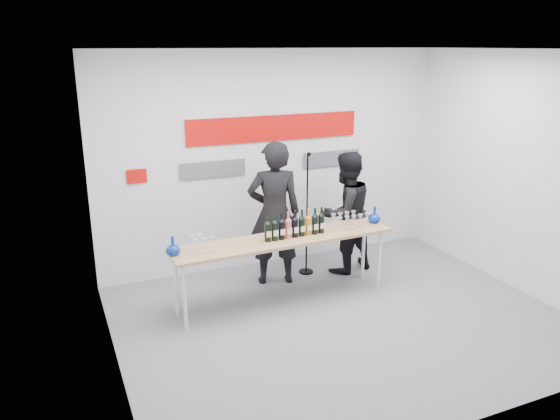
{
  "coord_description": "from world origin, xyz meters",
  "views": [
    {
      "loc": [
        -2.93,
        -4.9,
        3.05
      ],
      "look_at": [
        -0.43,
        0.81,
        1.15
      ],
      "focal_mm": 35.0,
      "sensor_mm": 36.0,
      "label": 1
    }
  ],
  "objects_px": {
    "presenter_left": "(274,213)",
    "mic_stand": "(307,237)",
    "tasting_table": "(283,243)",
    "presenter_right": "(345,213)"
  },
  "relations": [
    {
      "from": "presenter_left",
      "to": "mic_stand",
      "type": "bearing_deg",
      "value": -155.27
    },
    {
      "from": "tasting_table",
      "to": "presenter_right",
      "type": "xyz_separation_m",
      "value": [
        1.17,
        0.55,
        0.08
      ]
    },
    {
      "from": "presenter_right",
      "to": "presenter_left",
      "type": "bearing_deg",
      "value": -13.73
    },
    {
      "from": "tasting_table",
      "to": "presenter_right",
      "type": "height_order",
      "value": "presenter_right"
    },
    {
      "from": "presenter_left",
      "to": "presenter_right",
      "type": "bearing_deg",
      "value": -166.87
    },
    {
      "from": "presenter_right",
      "to": "tasting_table",
      "type": "bearing_deg",
      "value": 13.41
    },
    {
      "from": "presenter_right",
      "to": "mic_stand",
      "type": "xyz_separation_m",
      "value": [
        -0.52,
        0.12,
        -0.32
      ]
    },
    {
      "from": "tasting_table",
      "to": "mic_stand",
      "type": "height_order",
      "value": "mic_stand"
    },
    {
      "from": "mic_stand",
      "to": "presenter_right",
      "type": "bearing_deg",
      "value": -34.19
    },
    {
      "from": "presenter_left",
      "to": "presenter_right",
      "type": "distance_m",
      "value": 1.05
    }
  ]
}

